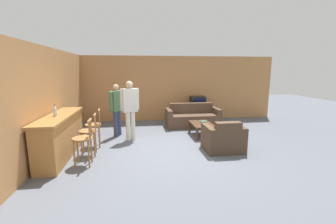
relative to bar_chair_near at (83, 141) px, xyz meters
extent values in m
plane|color=#565B66|center=(2.19, 0.64, -0.54)|extent=(24.00, 24.00, 0.00)
cube|color=#B27A47|center=(2.19, 4.29, 0.76)|extent=(9.40, 0.08, 2.60)
cube|color=#B27A47|center=(-0.98, 1.97, 0.76)|extent=(0.08, 8.65, 2.60)
cube|color=#A87038|center=(-0.64, 0.60, -0.06)|extent=(0.47, 2.24, 0.96)
cube|color=#A87038|center=(-0.64, 0.60, 0.45)|extent=(0.55, 2.30, 0.05)
cylinder|color=#996638|center=(-0.02, 0.00, 0.06)|extent=(0.42, 0.42, 0.04)
cylinder|color=#996638|center=(-0.16, 0.14, -0.25)|extent=(0.04, 0.04, 0.58)
cylinder|color=#996638|center=(-0.16, -0.15, -0.25)|extent=(0.04, 0.04, 0.58)
cylinder|color=#996638|center=(0.13, 0.15, -0.25)|extent=(0.04, 0.04, 0.58)
cylinder|color=#996638|center=(0.13, -0.14, -0.25)|extent=(0.04, 0.04, 0.58)
cylinder|color=#996638|center=(0.16, 0.13, 0.26)|extent=(0.02, 0.02, 0.35)
cylinder|color=#996638|center=(0.16, 0.04, 0.26)|extent=(0.02, 0.02, 0.35)
cylinder|color=#996638|center=(0.16, -0.04, 0.26)|extent=(0.02, 0.02, 0.35)
cylinder|color=#996638|center=(0.16, -0.12, 0.26)|extent=(0.02, 0.02, 0.35)
cube|color=#996638|center=(0.16, 0.00, 0.45)|extent=(0.04, 0.35, 0.04)
cylinder|color=#996638|center=(-0.02, 0.60, 0.06)|extent=(0.45, 0.45, 0.04)
cylinder|color=#996638|center=(-0.17, 0.73, -0.25)|extent=(0.04, 0.04, 0.58)
cylinder|color=#996638|center=(-0.15, 0.44, -0.25)|extent=(0.04, 0.04, 0.58)
cylinder|color=#996638|center=(0.12, 0.75, -0.25)|extent=(0.04, 0.04, 0.58)
cylinder|color=#996638|center=(0.14, 0.46, -0.25)|extent=(0.04, 0.04, 0.58)
cylinder|color=#996638|center=(0.15, 0.73, 0.26)|extent=(0.02, 0.02, 0.35)
cylinder|color=#996638|center=(0.16, 0.65, 0.26)|extent=(0.02, 0.02, 0.35)
cylinder|color=#996638|center=(0.16, 0.57, 0.26)|extent=(0.02, 0.02, 0.35)
cylinder|color=#996638|center=(0.17, 0.49, 0.26)|extent=(0.02, 0.02, 0.35)
cube|color=#996638|center=(0.16, 0.61, 0.45)|extent=(0.07, 0.36, 0.04)
cylinder|color=#996638|center=(-0.02, 1.24, 0.06)|extent=(0.47, 0.47, 0.04)
cylinder|color=#996638|center=(-0.18, 1.36, -0.25)|extent=(0.04, 0.04, 0.58)
cylinder|color=#996638|center=(-0.14, 1.07, -0.25)|extent=(0.04, 0.04, 0.58)
cylinder|color=#996638|center=(0.11, 1.40, -0.25)|extent=(0.04, 0.04, 0.58)
cylinder|color=#996638|center=(0.15, 1.11, -0.25)|extent=(0.04, 0.04, 0.58)
cylinder|color=#996638|center=(0.14, 1.39, 0.26)|extent=(0.02, 0.02, 0.35)
cylinder|color=#996638|center=(0.15, 1.30, 0.26)|extent=(0.02, 0.02, 0.35)
cylinder|color=#996638|center=(0.17, 1.22, 0.26)|extent=(0.02, 0.02, 0.35)
cylinder|color=#996638|center=(0.18, 1.14, 0.26)|extent=(0.02, 0.02, 0.35)
cube|color=#996638|center=(0.16, 1.26, 0.45)|extent=(0.08, 0.36, 0.04)
cube|color=#4C3828|center=(3.18, 3.01, -0.31)|extent=(1.61, 0.85, 0.46)
cube|color=#4C3828|center=(3.18, 3.32, 0.10)|extent=(1.61, 0.22, 0.37)
cube|color=#4C3828|center=(2.29, 3.01, -0.21)|extent=(0.16, 0.85, 0.66)
cube|color=#4C3828|center=(4.06, 3.01, -0.21)|extent=(0.16, 0.85, 0.66)
cube|color=#4C3828|center=(3.34, 0.48, -0.31)|extent=(0.63, 0.81, 0.46)
cube|color=#4C3828|center=(3.34, 0.19, 0.09)|extent=(0.63, 0.22, 0.35)
cube|color=#4C3828|center=(3.73, 0.48, -0.22)|extent=(0.16, 0.81, 0.65)
cube|color=#4C3828|center=(2.94, 0.48, -0.22)|extent=(0.16, 0.81, 0.65)
cube|color=#472D1E|center=(3.16, 1.81, -0.16)|extent=(0.62, 1.03, 0.04)
cube|color=#472D1E|center=(2.89, 1.34, -0.36)|extent=(0.06, 0.06, 0.36)
cube|color=#472D1E|center=(3.43, 1.34, -0.36)|extent=(0.06, 0.06, 0.36)
cube|color=#472D1E|center=(2.89, 2.29, -0.36)|extent=(0.06, 0.06, 0.36)
cube|color=#472D1E|center=(3.43, 2.29, -0.36)|extent=(0.06, 0.06, 0.36)
cube|color=#513823|center=(3.61, 3.98, -0.27)|extent=(1.24, 0.45, 0.54)
cube|color=black|center=(3.61, 3.98, 0.23)|extent=(0.57, 0.51, 0.46)
cube|color=black|center=(3.61, 3.72, 0.23)|extent=(0.50, 0.01, 0.39)
cylinder|color=silver|center=(-0.67, 0.47, 0.56)|extent=(0.08, 0.08, 0.18)
cone|color=silver|center=(-0.67, 0.47, 0.68)|extent=(0.07, 0.07, 0.08)
cylinder|color=black|center=(-0.67, 0.47, 0.73)|extent=(0.03, 0.03, 0.02)
cube|color=#33704C|center=(3.27, 2.00, -0.13)|extent=(0.21, 0.19, 0.03)
cylinder|color=#384260|center=(0.49, 2.15, -0.15)|extent=(0.15, 0.15, 0.79)
cylinder|color=#384260|center=(0.58, 2.29, -0.15)|extent=(0.15, 0.15, 0.79)
cube|color=#4C754C|center=(0.53, 2.22, 0.56)|extent=(0.40, 0.50, 0.63)
cylinder|color=#4C754C|center=(0.40, 2.00, 0.59)|extent=(0.09, 0.09, 0.58)
cylinder|color=#4C754C|center=(0.67, 2.44, 0.59)|extent=(0.09, 0.09, 0.58)
sphere|color=tan|center=(0.53, 2.22, 0.98)|extent=(0.18, 0.18, 0.18)
cylinder|color=silver|center=(0.89, 1.66, -0.12)|extent=(0.13, 0.13, 0.85)
cylinder|color=silver|center=(1.03, 1.71, -0.12)|extent=(0.13, 0.13, 0.85)
cube|color=beige|center=(0.96, 1.68, 0.64)|extent=(0.47, 0.32, 0.67)
cylinder|color=beige|center=(0.74, 1.60, 0.67)|extent=(0.09, 0.09, 0.62)
cylinder|color=beige|center=(1.18, 1.77, 0.67)|extent=(0.09, 0.09, 0.62)
sphere|color=tan|center=(0.96, 1.68, 1.10)|extent=(0.20, 0.20, 0.20)
camera|label=1|loc=(1.17, -4.82, 1.50)|focal=24.00mm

